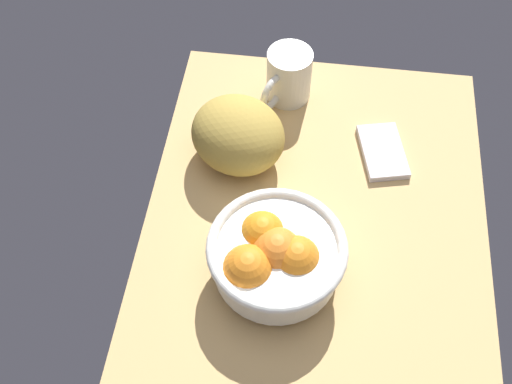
{
  "coord_description": "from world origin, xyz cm",
  "views": [
    {
      "loc": [
        51.08,
        -2.85,
        82.3
      ],
      "look_at": [
        -1.57,
        -9.66,
        5.0
      ],
      "focal_mm": 42.79,
      "sensor_mm": 36.0,
      "label": 1
    }
  ],
  "objects_px": {
    "bread_loaf": "(238,135)",
    "napkin_folded": "(383,152)",
    "mug": "(288,77)",
    "fruit_bowl": "(274,255)"
  },
  "relations": [
    {
      "from": "bread_loaf",
      "to": "napkin_folded",
      "type": "bearing_deg",
      "value": 98.0
    },
    {
      "from": "fruit_bowl",
      "to": "napkin_folded",
      "type": "distance_m",
      "value": 0.3
    },
    {
      "from": "bread_loaf",
      "to": "napkin_folded",
      "type": "distance_m",
      "value": 0.25
    },
    {
      "from": "napkin_folded",
      "to": "bread_loaf",
      "type": "bearing_deg",
      "value": -82.0
    },
    {
      "from": "mug",
      "to": "bread_loaf",
      "type": "bearing_deg",
      "value": -24.54
    },
    {
      "from": "napkin_folded",
      "to": "mug",
      "type": "bearing_deg",
      "value": -122.82
    },
    {
      "from": "bread_loaf",
      "to": "mug",
      "type": "bearing_deg",
      "value": 155.46
    },
    {
      "from": "bread_loaf",
      "to": "fruit_bowl",
      "type": "bearing_deg",
      "value": 21.4
    },
    {
      "from": "fruit_bowl",
      "to": "bread_loaf",
      "type": "bearing_deg",
      "value": -158.6
    },
    {
      "from": "fruit_bowl",
      "to": "mug",
      "type": "height_order",
      "value": "same"
    }
  ]
}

